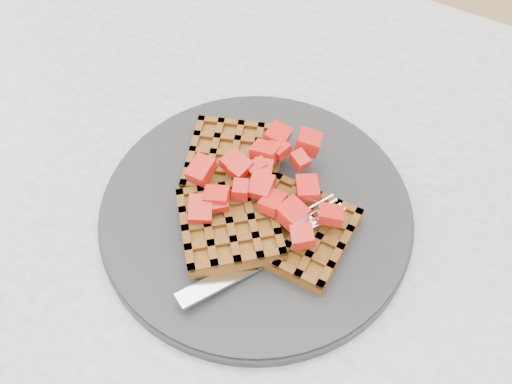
# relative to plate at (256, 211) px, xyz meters

# --- Properties ---
(table) EXTENTS (1.20, 0.80, 0.75)m
(table) POSITION_rel_plate_xyz_m (0.11, 0.02, -0.12)
(table) COLOR silver
(table) RESTS_ON ground
(plate) EXTENTS (0.31, 0.31, 0.02)m
(plate) POSITION_rel_plate_xyz_m (0.00, 0.00, 0.00)
(plate) COLOR black
(plate) RESTS_ON table
(waffles) EXTENTS (0.20, 0.20, 0.03)m
(waffles) POSITION_rel_plate_xyz_m (0.00, -0.00, 0.02)
(waffles) COLOR brown
(waffles) RESTS_ON plate
(strawberry_pile) EXTENTS (0.15, 0.15, 0.02)m
(strawberry_pile) POSITION_rel_plate_xyz_m (-0.00, 0.00, 0.05)
(strawberry_pile) COLOR #A60100
(strawberry_pile) RESTS_ON waffles
(fork) EXTENTS (0.10, 0.17, 0.02)m
(fork) POSITION_rel_plate_xyz_m (0.04, -0.04, 0.02)
(fork) COLOR silver
(fork) RESTS_ON plate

